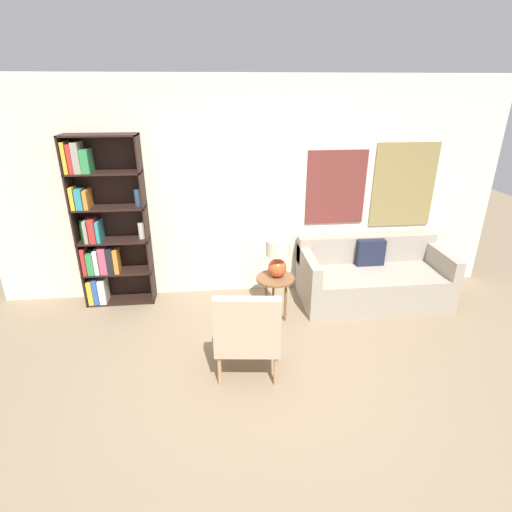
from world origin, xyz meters
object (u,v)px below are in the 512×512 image
object	(u,v)px
bookshelf	(103,227)
side_table	(275,283)
table_lamp	(277,257)
couch	(372,278)
armchair	(248,331)

from	to	relation	value
bookshelf	side_table	xyz separation A→B (m)	(2.00, -0.64, -0.54)
bookshelf	table_lamp	world-z (taller)	bookshelf
couch	table_lamp	xyz separation A→B (m)	(-1.29, -0.33, 0.50)
couch	side_table	distance (m)	1.37
couch	side_table	xyz separation A→B (m)	(-1.31, -0.36, 0.17)
side_table	bookshelf	bearing A→B (deg)	162.30
armchair	couch	world-z (taller)	armchair
bookshelf	armchair	distance (m)	2.34
armchair	table_lamp	world-z (taller)	table_lamp
bookshelf	couch	size ratio (longest dim) A/B	1.14
armchair	couch	distance (m)	2.20
bookshelf	table_lamp	bearing A→B (deg)	-16.86
couch	armchair	bearing A→B (deg)	-141.85
side_table	table_lamp	size ratio (longest dim) A/B	1.20
armchair	bookshelf	bearing A→B (deg)	134.28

